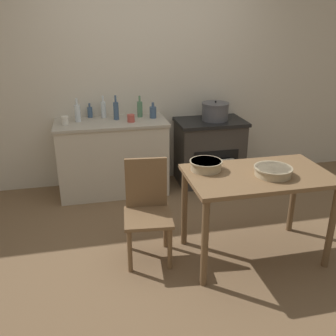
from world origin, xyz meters
TOP-DOWN VIEW (x-y plane):
  - ground_plane at (0.00, 0.00)m, footprint 14.00×14.00m
  - wall_back at (0.00, 1.58)m, footprint 8.00×0.07m
  - counter_cabinet at (-0.49, 1.26)m, footprint 1.27×0.61m
  - stove at (0.72, 1.28)m, footprint 0.83×0.57m
  - work_table at (0.58, -0.34)m, footprint 1.18×0.69m
  - chair at (-0.31, -0.13)m, footprint 0.44×0.44m
  - flour_sack at (0.77, 0.88)m, footprint 0.29×0.20m
  - stock_pot at (0.77, 1.28)m, footprint 0.33×0.33m
  - mixing_bowl_large at (0.18, -0.18)m, footprint 0.27×0.27m
  - mixing_bowl_small at (0.67, -0.41)m, footprint 0.31×0.31m
  - bottle_far_left at (-0.42, 1.32)m, footprint 0.06×0.06m
  - bottle_left at (-0.71, 1.49)m, footprint 0.06×0.06m
  - bottle_mid_left at (0.01, 1.30)m, footprint 0.08×0.08m
  - bottle_center_left at (-0.85, 1.32)m, footprint 0.07×0.07m
  - bottle_center at (-0.13, 1.38)m, footprint 0.06×0.06m
  - bottle_center_right at (-0.55, 1.45)m, footprint 0.06×0.06m
  - cup_mid_right at (-0.27, 1.18)m, footprint 0.08×0.08m
  - cup_right at (-0.99, 1.22)m, footprint 0.08×0.08m

SIDE VIEW (x-z plane):
  - ground_plane at x=0.00m, z-range 0.00..0.00m
  - flour_sack at x=0.77m, z-range 0.00..0.41m
  - stove at x=0.72m, z-range 0.00..0.81m
  - counter_cabinet at x=-0.49m, z-range 0.00..0.87m
  - chair at x=-0.31m, z-range 0.02..0.89m
  - work_table at x=0.58m, z-range 0.28..1.06m
  - mixing_bowl_small at x=0.67m, z-range 0.79..0.86m
  - mixing_bowl_large at x=0.18m, z-range 0.79..0.87m
  - cup_mid_right at x=-0.27m, z-range 0.87..0.96m
  - stock_pot at x=0.77m, z-range 0.80..1.03m
  - cup_right at x=-0.99m, z-range 0.87..0.96m
  - bottle_left at x=-0.71m, z-range 0.85..1.02m
  - bottle_mid_left at x=0.01m, z-range 0.85..1.03m
  - bottle_center at x=-0.13m, z-range 0.84..1.09m
  - bottle_center_right at x=-0.55m, z-range 0.84..1.10m
  - bottle_center_left at x=-0.85m, z-range 0.84..1.11m
  - bottle_far_left at x=-0.42m, z-range 0.84..1.12m
  - wall_back at x=0.00m, z-range 0.00..2.55m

